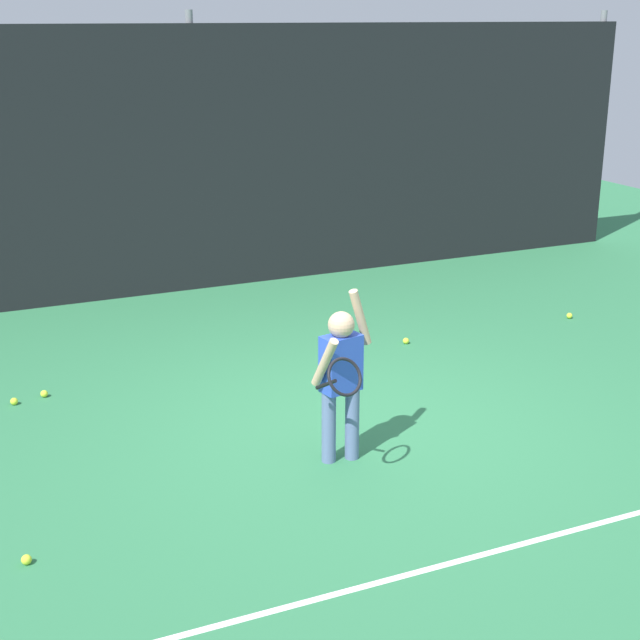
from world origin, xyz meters
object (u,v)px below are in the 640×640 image
(tennis_ball_0, at_px, (569,316))
(tennis_ball_4, at_px, (406,341))
(tennis_ball_5, at_px, (44,394))
(tennis_ball_3, at_px, (26,560))
(tennis_player, at_px, (341,373))
(tennis_ball_2, at_px, (14,401))

(tennis_ball_0, xyz_separation_m, tennis_ball_4, (-2.11, 0.01, 0.00))
(tennis_ball_0, xyz_separation_m, tennis_ball_5, (-5.80, 0.10, 0.00))
(tennis_ball_4, bearing_deg, tennis_ball_3, -147.94)
(tennis_player, xyz_separation_m, tennis_ball_2, (-2.18, 2.16, -0.69))
(tennis_ball_3, relative_size, tennis_ball_5, 1.00)
(tennis_ball_3, relative_size, tennis_ball_4, 1.00)
(tennis_ball_0, relative_size, tennis_ball_4, 1.00)
(tennis_ball_2, xyz_separation_m, tennis_ball_3, (-0.24, -2.64, 0.00))
(tennis_player, bearing_deg, tennis_ball_3, 179.69)
(tennis_player, bearing_deg, tennis_ball_2, 123.68)
(tennis_player, xyz_separation_m, tennis_ball_0, (3.89, 2.13, -0.69))
(tennis_ball_2, distance_m, tennis_ball_3, 2.65)
(tennis_player, distance_m, tennis_ball_4, 2.86)
(tennis_player, height_order, tennis_ball_5, tennis_player)
(tennis_ball_0, relative_size, tennis_ball_5, 1.00)
(tennis_ball_4, bearing_deg, tennis_player, -129.65)
(tennis_ball_0, distance_m, tennis_ball_4, 2.11)
(tennis_ball_3, bearing_deg, tennis_ball_4, 32.06)
(tennis_ball_3, distance_m, tennis_ball_4, 4.94)
(tennis_ball_0, relative_size, tennis_ball_2, 1.00)
(tennis_ball_5, bearing_deg, tennis_player, -49.40)
(tennis_ball_0, bearing_deg, tennis_ball_2, 179.71)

